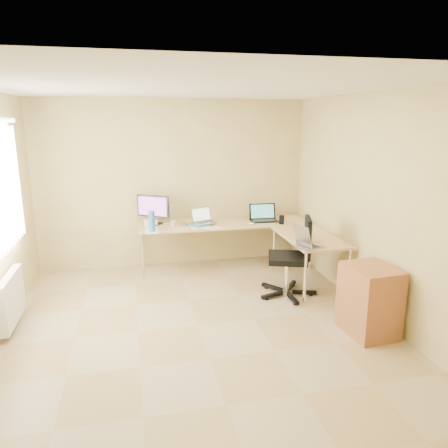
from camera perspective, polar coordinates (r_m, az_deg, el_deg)
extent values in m
plane|color=tan|center=(5.00, -3.50, -13.38)|extent=(4.50, 4.50, 0.00)
plane|color=white|center=(4.46, -4.01, 17.83)|extent=(4.50, 4.50, 0.00)
plane|color=#CBBD6D|center=(6.76, -6.72, 5.33)|extent=(4.50, 0.00, 4.50)
plane|color=#CBBD6D|center=(2.46, 4.56, -9.80)|extent=(4.50, 0.00, 4.50)
plane|color=#CBBD6D|center=(5.30, 19.34, 2.31)|extent=(0.00, 4.50, 4.50)
cube|color=tan|center=(6.69, 0.06, -2.88)|extent=(2.65, 0.70, 0.73)
cube|color=tan|center=(6.07, 11.21, -4.89)|extent=(0.70, 1.30, 0.73)
cube|color=black|center=(6.54, -9.47, 1.90)|extent=(0.54, 0.43, 0.45)
cube|color=teal|center=(6.38, -3.37, -0.13)|extent=(0.29, 0.33, 0.05)
cube|color=#B0B2C9|center=(6.38, -2.67, 1.13)|extent=(0.42, 0.38, 0.22)
cube|color=black|center=(6.71, 5.37, 1.51)|extent=(0.44, 0.33, 0.27)
cube|color=white|center=(6.24, -2.47, -0.55)|extent=(0.41, 0.13, 0.02)
ellipsoid|color=white|center=(6.48, 3.70, 0.05)|extent=(0.11, 0.09, 0.03)
imported|color=silver|center=(6.40, -6.88, 0.04)|extent=(0.10, 0.10, 0.09)
cylinder|color=silver|center=(6.44, -5.51, -0.09)|extent=(0.15, 0.15, 0.03)
cylinder|color=blue|center=(6.12, -9.66, 0.36)|extent=(0.11, 0.11, 0.30)
cube|color=silver|center=(6.16, -9.60, -0.99)|extent=(0.21, 0.28, 0.01)
cube|color=white|center=(6.56, -9.82, 0.20)|extent=(0.20, 0.15, 0.07)
cylinder|color=silver|center=(6.62, -7.81, 1.39)|extent=(0.25, 0.25, 0.29)
cylinder|color=black|center=(6.57, 7.72, 0.56)|extent=(0.09, 0.09, 0.13)
cube|color=#A1A0AA|center=(5.41, 11.36, -1.84)|extent=(0.43, 0.38, 0.24)
cube|color=black|center=(5.67, 8.53, -4.69)|extent=(0.82, 0.82, 1.08)
cube|color=brown|center=(4.95, 18.89, -9.87)|extent=(0.51, 0.61, 0.80)
cube|color=white|center=(5.35, -26.59, -8.93)|extent=(0.09, 0.80, 0.55)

